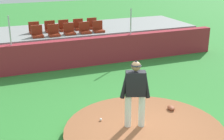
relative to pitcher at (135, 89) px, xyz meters
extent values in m
plane|color=#328534|center=(0.17, -0.24, -1.32)|extent=(60.00, 60.00, 0.00)
cylinder|color=#975937|center=(0.17, -0.24, -1.19)|extent=(4.20, 4.20, 0.27)
cylinder|color=white|center=(-0.17, 0.06, -0.61)|extent=(0.17, 0.17, 0.88)
cylinder|color=white|center=(0.17, -0.06, -0.61)|extent=(0.17, 0.17, 0.88)
cube|color=black|center=(0.00, 0.00, 0.15)|extent=(0.56, 0.42, 0.64)
cylinder|color=black|center=(-0.25, 0.09, 0.11)|extent=(0.28, 0.19, 0.72)
cylinder|color=black|center=(0.25, -0.09, 0.11)|extent=(0.27, 0.19, 0.72)
sphere|color=#8C6647|center=(0.00, 0.00, 0.61)|extent=(0.24, 0.24, 0.24)
cone|color=black|center=(0.00, 0.00, 0.70)|extent=(0.36, 0.36, 0.13)
sphere|color=white|center=(-0.72, 0.61, -1.02)|extent=(0.07, 0.07, 0.07)
ellipsoid|color=brown|center=(1.42, 0.47, -1.00)|extent=(0.26, 0.33, 0.11)
cube|color=#9F2834|center=(0.17, 6.16, -0.71)|extent=(13.84, 0.40, 1.23)
cylinder|color=silver|center=(-2.45, 6.16, 0.49)|extent=(0.06, 0.06, 1.17)
cylinder|color=silver|center=(2.78, 6.16, 0.49)|extent=(0.06, 0.06, 1.17)
cube|color=gray|center=(0.17, 8.31, -0.70)|extent=(13.04, 3.47, 1.25)
cube|color=maroon|center=(-1.25, 7.04, -0.03)|extent=(0.48, 0.44, 0.10)
cube|color=maroon|center=(-1.25, 7.22, 0.22)|extent=(0.48, 0.08, 0.40)
cube|color=maroon|center=(-0.54, 6.99, -0.03)|extent=(0.48, 0.44, 0.10)
cube|color=maroon|center=(-0.54, 7.17, 0.22)|extent=(0.48, 0.08, 0.40)
cube|color=maroon|center=(0.18, 7.05, -0.03)|extent=(0.48, 0.44, 0.10)
cube|color=maroon|center=(0.18, 7.23, 0.22)|extent=(0.48, 0.08, 0.40)
cube|color=maroon|center=(0.90, 7.02, -0.03)|extent=(0.48, 0.44, 0.10)
cube|color=maroon|center=(0.90, 7.20, 0.22)|extent=(0.48, 0.08, 0.40)
cube|color=maroon|center=(1.56, 7.05, -0.03)|extent=(0.48, 0.44, 0.10)
cube|color=maroon|center=(1.56, 7.23, 0.22)|extent=(0.48, 0.08, 0.40)
cube|color=maroon|center=(-1.23, 7.94, -0.03)|extent=(0.48, 0.44, 0.10)
cube|color=maroon|center=(-1.23, 8.12, 0.22)|extent=(0.48, 0.08, 0.40)
cube|color=maroon|center=(-0.50, 7.94, -0.03)|extent=(0.48, 0.44, 0.10)
cube|color=maroon|center=(-0.50, 8.12, 0.22)|extent=(0.48, 0.08, 0.40)
cube|color=maroon|center=(0.15, 7.91, -0.03)|extent=(0.48, 0.44, 0.10)
cube|color=maroon|center=(0.15, 8.09, 0.22)|extent=(0.48, 0.08, 0.40)
cube|color=maroon|center=(0.87, 7.90, -0.03)|extent=(0.48, 0.44, 0.10)
cube|color=maroon|center=(0.87, 8.08, 0.22)|extent=(0.48, 0.08, 0.40)
cube|color=maroon|center=(1.58, 7.92, -0.03)|extent=(0.48, 0.44, 0.10)
cube|color=maroon|center=(1.58, 8.10, 0.22)|extent=(0.48, 0.08, 0.40)
camera|label=1|loc=(-3.36, -6.66, 3.08)|focal=50.88mm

